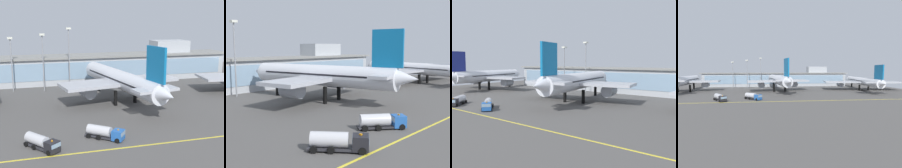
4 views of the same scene
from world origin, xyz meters
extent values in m
plane|color=#514F4C|center=(0.00, 0.00, 0.00)|extent=(180.00, 180.00, 0.00)
cube|color=yellow|center=(0.00, -22.00, 0.01)|extent=(144.00, 0.50, 0.01)
cube|color=#ADB2B7|center=(0.00, 47.00, 5.33)|extent=(117.66, 12.00, 10.66)
cube|color=#84A3BC|center=(0.00, 40.95, 5.86)|extent=(112.95, 0.20, 6.82)
cube|color=gray|center=(0.00, 47.00, 11.06)|extent=(120.66, 14.00, 0.80)
cube|color=#ADB2B7|center=(35.30, 49.00, 13.66)|extent=(16.00, 10.00, 6.00)
cylinder|color=black|center=(-60.10, 11.88, 2.22)|extent=(1.10, 1.10, 4.45)
cylinder|color=black|center=(-53.51, 12.96, 2.22)|extent=(1.10, 1.10, 4.45)
cylinder|color=black|center=(-59.79, 30.64, 2.22)|extent=(1.10, 1.10, 4.45)
cylinder|color=silver|center=(-57.32, 15.59, 6.95)|extent=(11.97, 40.52, 5.56)
cone|color=silver|center=(-60.83, 37.04, 6.95)|extent=(6.02, 5.79, 5.28)
cube|color=#84A3BC|center=(-60.30, 33.81, 7.93)|extent=(4.75, 4.52, 1.67)
cube|color=black|center=(-57.32, 15.59, 7.37)|extent=(10.99, 34.19, 0.44)
cube|color=#B7BAC1|center=(-57.32, 15.59, 6.26)|extent=(40.33, 15.86, 0.89)
cylinder|color=#999EA8|center=(-46.70, 18.79, 4.06)|extent=(4.69, 5.78, 3.89)
cylinder|color=black|center=(-2.19, 8.56, 2.33)|extent=(1.10, 1.10, 4.66)
cylinder|color=black|center=(4.67, 9.87, 2.33)|extent=(1.10, 1.10, 4.66)
cylinder|color=black|center=(-2.65, 29.51, 2.33)|extent=(1.10, 1.10, 4.66)
cylinder|color=silver|center=(0.57, 12.75, 7.28)|extent=(14.17, 45.21, 5.82)
cone|color=silver|center=(-3.99, 36.52, 7.28)|extent=(6.42, 6.19, 5.53)
cone|color=silver|center=(5.18, -11.31, 7.72)|extent=(6.07, 7.22, 4.95)
cube|color=#84A3BC|center=(-3.32, 33.04, 8.30)|extent=(5.06, 4.83, 1.75)
cube|color=black|center=(0.57, 12.75, 7.72)|extent=(12.88, 38.16, 0.47)
cube|color=#B7BAC1|center=(0.57, 12.75, 6.55)|extent=(39.97, 17.86, 0.93)
cylinder|color=#999EA8|center=(-10.36, 12.30, 4.25)|extent=(5.10, 6.50, 4.08)
cylinder|color=#999EA8|center=(10.89, 16.37, 4.25)|extent=(5.10, 6.50, 4.08)
cube|color=#0F6BA8|center=(4.29, -6.66, 14.85)|extent=(2.21, 8.07, 9.32)
cube|color=#B7BAC1|center=(4.29, -6.66, 8.15)|extent=(13.07, 7.18, 0.75)
cylinder|color=black|center=(53.91, 9.66, 1.94)|extent=(1.10, 1.10, 3.88)
cylinder|color=black|center=(59.66, 8.78, 1.94)|extent=(1.10, 1.10, 3.88)
cylinder|color=black|center=(60.29, 32.35, 1.94)|extent=(1.10, 1.10, 3.88)
cylinder|color=white|center=(57.40, 13.24, 6.06)|extent=(12.42, 51.01, 4.85)
cone|color=white|center=(61.43, 39.82, 6.06)|extent=(5.21, 5.01, 4.61)
cone|color=white|center=(53.33, -13.58, 6.43)|extent=(4.88, 5.89, 4.12)
cube|color=#84A3BC|center=(60.90, 36.37, 6.91)|extent=(4.11, 3.90, 1.46)
cube|color=black|center=(57.40, 13.24, 6.43)|extent=(11.25, 42.97, 0.39)
cube|color=#B7BAC1|center=(57.40, 13.24, 5.46)|extent=(51.13, 19.54, 0.78)
cylinder|color=#999EA8|center=(43.87, 17.14, 3.54)|extent=(4.35, 7.05, 3.40)
cylinder|color=#999EA8|center=(71.47, 12.96, 3.54)|extent=(4.35, 7.05, 3.40)
cube|color=#0F6BA8|center=(54.04, -8.88, 12.37)|extent=(1.95, 9.14, 7.76)
cube|color=#B7BAC1|center=(54.04, -8.88, 6.79)|extent=(16.61, 7.92, 0.62)
cylinder|color=black|center=(-22.59, -19.92, 0.55)|extent=(0.91, 1.05, 1.10)
cylinder|color=black|center=(-24.64, -21.52, 0.55)|extent=(0.91, 1.05, 1.10)
cylinder|color=black|center=(-25.35, -16.37, 0.55)|extent=(0.91, 1.05, 1.10)
cylinder|color=black|center=(-27.40, -17.96, 0.55)|extent=(0.91, 1.05, 1.10)
cylinder|color=black|center=(-26.90, -14.38, 0.55)|extent=(0.91, 1.05, 1.10)
cylinder|color=black|center=(-28.95, -15.97, 0.55)|extent=(0.91, 1.05, 1.10)
cube|color=#2D2D33|center=(-26.27, -17.31, 0.45)|extent=(6.49, 7.41, 0.30)
cube|color=black|center=(-23.78, -20.51, 1.40)|extent=(3.49, 3.44, 2.20)
cube|color=#84A3BC|center=(-23.78, -20.51, 1.88)|extent=(3.46, 3.45, 0.88)
cylinder|color=silver|center=(-26.60, -16.88, 1.75)|extent=(5.24, 5.82, 2.30)
cube|color=orange|center=(-23.78, -20.51, 2.62)|extent=(0.30, 0.40, 0.20)
cylinder|color=black|center=(-8.27, -17.32, 0.55)|extent=(1.05, 0.92, 1.10)
cylinder|color=black|center=(-9.90, -19.35, 0.55)|extent=(1.05, 0.92, 1.10)
cylinder|color=black|center=(-11.78, -14.50, 0.55)|extent=(1.05, 0.92, 1.10)
cylinder|color=black|center=(-13.41, -16.53, 0.55)|extent=(1.05, 0.92, 1.10)
cylinder|color=black|center=(-13.74, -12.92, 0.55)|extent=(1.05, 0.92, 1.10)
cylinder|color=black|center=(-15.37, -14.95, 0.55)|extent=(1.05, 0.92, 1.10)
cube|color=#2D2D33|center=(-12.45, -15.63, 0.45)|extent=(7.36, 6.56, 0.30)
cube|color=#235BB2|center=(-9.30, -18.17, 1.40)|extent=(3.45, 3.49, 2.20)
cube|color=#84A3BC|center=(-9.30, -18.17, 1.88)|extent=(3.46, 3.47, 0.88)
cylinder|color=silver|center=(-12.88, -15.29, 1.75)|extent=(5.79, 5.29, 2.30)
cube|color=orange|center=(-9.30, -18.17, 2.62)|extent=(0.30, 0.40, 0.20)
cylinder|color=gray|center=(-12.56, 36.99, 11.25)|extent=(0.44, 0.44, 22.50)
cube|color=silver|center=(-12.56, 36.99, 22.85)|extent=(1.80, 1.80, 0.70)
cylinder|color=gray|center=(-33.61, 36.07, 9.65)|extent=(0.44, 0.44, 19.30)
cube|color=silver|center=(-33.61, 36.07, 19.65)|extent=(1.80, 1.80, 0.70)
cylinder|color=gray|center=(-22.51, 33.67, 10.26)|extent=(0.44, 0.44, 20.52)
cube|color=silver|center=(-22.51, 33.67, 20.87)|extent=(1.80, 1.80, 0.70)
camera|label=1|loc=(-27.08, -77.45, 26.44)|focal=47.98mm
camera|label=2|loc=(-55.48, -45.17, 15.14)|focal=45.79mm
camera|label=3|loc=(51.21, -58.51, 14.04)|focal=39.70mm
camera|label=4|loc=(-2.14, -88.33, 13.10)|focal=25.19mm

